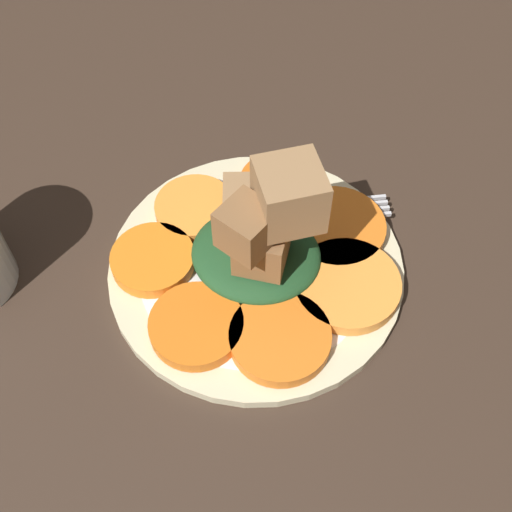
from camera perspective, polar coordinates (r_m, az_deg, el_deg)
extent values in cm
cube|color=#38281E|center=(56.41, 0.00, -1.82)|extent=(120.00, 120.00, 2.00)
cylinder|color=beige|center=(55.17, 0.00, -0.96)|extent=(25.20, 25.20, 1.00)
cylinder|color=white|center=(55.13, 0.00, -0.93)|extent=(20.16, 20.16, 1.00)
cylinder|color=orange|center=(50.28, 2.15, -7.27)|extent=(8.02, 8.02, 1.21)
cylinder|color=#F99438|center=(53.23, 8.08, -2.58)|extent=(8.83, 8.83, 1.21)
cylinder|color=orange|center=(56.55, 7.08, 2.48)|extent=(8.73, 8.73, 1.21)
cylinder|color=orange|center=(59.36, 1.94, 6.33)|extent=(7.54, 7.54, 1.21)
cylinder|color=orange|center=(57.78, -5.47, 4.25)|extent=(7.13, 7.13, 1.21)
cylinder|color=orange|center=(54.83, -9.16, -0.30)|extent=(7.11, 7.11, 1.21)
cylinder|color=orange|center=(50.97, -5.33, -6.18)|extent=(7.53, 7.53, 1.21)
ellipsoid|color=#1E4723|center=(53.64, 0.00, 0.16)|extent=(10.94, 9.84, 2.53)
cube|color=brown|center=(50.13, 0.49, 0.92)|extent=(4.08, 4.08, 3.97)
cube|color=#9E754C|center=(52.69, -0.77, 4.51)|extent=(4.83, 4.83, 3.90)
cube|color=brown|center=(46.73, -0.45, 2.48)|extent=(4.83, 4.83, 3.66)
cube|color=#9E754C|center=(46.57, 2.91, 5.22)|extent=(6.43, 6.43, 4.71)
cube|color=silver|center=(57.27, -0.68, 3.31)|extent=(12.07, 5.80, 0.40)
cube|color=silver|center=(58.17, 6.26, 3.97)|extent=(2.29, 2.72, 0.40)
cube|color=silver|center=(59.47, 9.15, 4.99)|extent=(4.71, 2.17, 0.40)
cube|color=silver|center=(59.06, 9.29, 4.50)|extent=(4.71, 2.17, 0.40)
cube|color=silver|center=(58.66, 9.43, 4.00)|extent=(4.71, 2.17, 0.40)
cube|color=silver|center=(58.26, 9.57, 3.49)|extent=(4.71, 2.17, 0.40)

